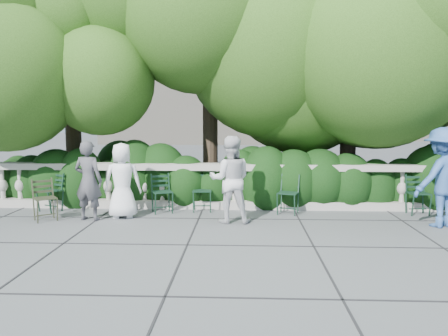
{
  "coord_description": "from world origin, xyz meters",
  "views": [
    {
      "loc": [
        0.38,
        -7.7,
        2.04
      ],
      "look_at": [
        0.0,
        1.0,
        1.0
      ],
      "focal_mm": 35.0,
      "sensor_mm": 36.0,
      "label": 1
    }
  ],
  "objects_px": {
    "chair_b": "(202,213)",
    "chair_weathered": "(48,222)",
    "person_casual_man": "(230,179)",
    "person_older_blue": "(442,177)",
    "chair_e": "(286,216)",
    "person_woman_grey": "(88,181)",
    "chair_a": "(45,213)",
    "chair_d": "(164,214)",
    "chair_f": "(420,216)",
    "person_businessman": "(122,181)"
  },
  "relations": [
    {
      "from": "chair_b",
      "to": "person_woman_grey",
      "type": "distance_m",
      "value": 2.41
    },
    {
      "from": "person_woman_grey",
      "to": "person_casual_man",
      "type": "xyz_separation_m",
      "value": [
        2.78,
        -0.05,
        0.05
      ]
    },
    {
      "from": "person_woman_grey",
      "to": "chair_d",
      "type": "bearing_deg",
      "value": -146.58
    },
    {
      "from": "chair_e",
      "to": "person_casual_man",
      "type": "xyz_separation_m",
      "value": [
        -1.13,
        -0.6,
        0.83
      ]
    },
    {
      "from": "chair_f",
      "to": "chair_weathered",
      "type": "distance_m",
      "value": 7.46
    },
    {
      "from": "chair_a",
      "to": "chair_weathered",
      "type": "distance_m",
      "value": 0.93
    },
    {
      "from": "person_woman_grey",
      "to": "person_casual_man",
      "type": "bearing_deg",
      "value": -170.13
    },
    {
      "from": "chair_a",
      "to": "person_older_blue",
      "type": "relative_size",
      "value": 0.46
    },
    {
      "from": "chair_a",
      "to": "chair_d",
      "type": "bearing_deg",
      "value": 25.6
    },
    {
      "from": "chair_b",
      "to": "chair_d",
      "type": "bearing_deg",
      "value": -171.3
    },
    {
      "from": "person_older_blue",
      "to": "person_woman_grey",
      "type": "bearing_deg",
      "value": -25.9
    },
    {
      "from": "chair_a",
      "to": "person_casual_man",
      "type": "bearing_deg",
      "value": 17.02
    },
    {
      "from": "chair_d",
      "to": "person_casual_man",
      "type": "bearing_deg",
      "value": -45.93
    },
    {
      "from": "person_older_blue",
      "to": "chair_f",
      "type": "bearing_deg",
      "value": -112.79
    },
    {
      "from": "chair_b",
      "to": "chair_weathered",
      "type": "relative_size",
      "value": 1.0
    },
    {
      "from": "person_older_blue",
      "to": "chair_a",
      "type": "bearing_deg",
      "value": -30.03
    },
    {
      "from": "person_casual_man",
      "to": "person_older_blue",
      "type": "height_order",
      "value": "person_older_blue"
    },
    {
      "from": "chair_f",
      "to": "chair_b",
      "type": "bearing_deg",
      "value": 175.61
    },
    {
      "from": "chair_weathered",
      "to": "person_woman_grey",
      "type": "bearing_deg",
      "value": -20.24
    },
    {
      "from": "chair_d",
      "to": "chair_f",
      "type": "relative_size",
      "value": 1.0
    },
    {
      "from": "chair_e",
      "to": "person_businessman",
      "type": "bearing_deg",
      "value": -155.31
    },
    {
      "from": "chair_d",
      "to": "chair_e",
      "type": "relative_size",
      "value": 1.0
    },
    {
      "from": "chair_f",
      "to": "chair_e",
      "type": "bearing_deg",
      "value": 178.62
    },
    {
      "from": "chair_e",
      "to": "person_woman_grey",
      "type": "xyz_separation_m",
      "value": [
        -3.91,
        -0.55,
        0.78
      ]
    },
    {
      "from": "chair_d",
      "to": "person_older_blue",
      "type": "xyz_separation_m",
      "value": [
        5.31,
        -0.77,
        0.92
      ]
    },
    {
      "from": "chair_b",
      "to": "chair_weathered",
      "type": "height_order",
      "value": "same"
    },
    {
      "from": "chair_d",
      "to": "chair_e",
      "type": "xyz_separation_m",
      "value": [
        2.54,
        -0.02,
        0.0
      ]
    },
    {
      "from": "chair_d",
      "to": "chair_f",
      "type": "distance_m",
      "value": 5.29
    },
    {
      "from": "person_businessman",
      "to": "person_woman_grey",
      "type": "distance_m",
      "value": 0.65
    },
    {
      "from": "chair_f",
      "to": "person_older_blue",
      "type": "height_order",
      "value": "person_older_blue"
    },
    {
      "from": "chair_b",
      "to": "chair_d",
      "type": "xyz_separation_m",
      "value": [
        -0.78,
        -0.17,
        0.0
      ]
    },
    {
      "from": "chair_b",
      "to": "person_businessman",
      "type": "distance_m",
      "value": 1.8
    },
    {
      "from": "chair_a",
      "to": "chair_b",
      "type": "relative_size",
      "value": 1.0
    },
    {
      "from": "chair_e",
      "to": "chair_f",
      "type": "height_order",
      "value": "same"
    },
    {
      "from": "chair_d",
      "to": "chair_weathered",
      "type": "distance_m",
      "value": 2.26
    },
    {
      "from": "chair_e",
      "to": "chair_weathered",
      "type": "height_order",
      "value": "same"
    },
    {
      "from": "chair_e",
      "to": "person_businessman",
      "type": "xyz_separation_m",
      "value": [
        -3.3,
        -0.33,
        0.76
      ]
    },
    {
      "from": "person_casual_man",
      "to": "chair_d",
      "type": "bearing_deg",
      "value": -24.98
    },
    {
      "from": "chair_b",
      "to": "chair_e",
      "type": "bearing_deg",
      "value": -10.02
    },
    {
      "from": "chair_e",
      "to": "person_woman_grey",
      "type": "distance_m",
      "value": 4.03
    },
    {
      "from": "chair_b",
      "to": "person_casual_man",
      "type": "xyz_separation_m",
      "value": [
        0.62,
        -0.79,
        0.83
      ]
    },
    {
      "from": "person_casual_man",
      "to": "person_older_blue",
      "type": "distance_m",
      "value": 3.91
    },
    {
      "from": "chair_b",
      "to": "person_businessman",
      "type": "bearing_deg",
      "value": -164.99
    },
    {
      "from": "chair_b",
      "to": "chair_e",
      "type": "relative_size",
      "value": 1.0
    },
    {
      "from": "chair_f",
      "to": "person_woman_grey",
      "type": "relative_size",
      "value": 0.54
    },
    {
      "from": "chair_a",
      "to": "chair_b",
      "type": "height_order",
      "value": "same"
    },
    {
      "from": "chair_b",
      "to": "chair_f",
      "type": "xyz_separation_m",
      "value": [
        4.51,
        -0.12,
        0.0
      ]
    },
    {
      "from": "chair_e",
      "to": "person_businessman",
      "type": "height_order",
      "value": "person_businessman"
    },
    {
      "from": "chair_f",
      "to": "person_woman_grey",
      "type": "bearing_deg",
      "value": -177.54
    },
    {
      "from": "person_businessman",
      "to": "person_older_blue",
      "type": "xyz_separation_m",
      "value": [
        6.07,
        -0.42,
        0.16
      ]
    }
  ]
}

